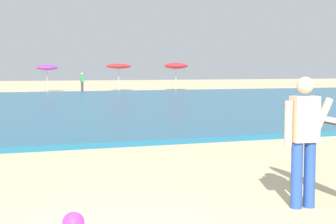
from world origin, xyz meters
name	(u,v)px	position (x,y,z in m)	size (l,w,h in m)	color
sea	(16,106)	(0.00, 20.29, 0.07)	(120.00, 28.00, 0.14)	#1E6084
surfer_with_board	(319,130)	(2.88, 0.45, 1.03)	(1.01, 2.67, 1.73)	#284CA3
beach_umbrella_3	(47,68)	(3.22, 36.57, 1.98)	(1.73, 1.74, 2.24)	beige
beach_umbrella_4	(119,66)	(9.09, 36.26, 2.11)	(2.11, 2.11, 2.34)	beige
beach_umbrella_5	(176,66)	(14.16, 36.00, 2.15)	(2.05, 2.06, 2.44)	beige
beachgoer_near_row_mid	(82,82)	(5.90, 35.67, 0.84)	(0.32, 0.20, 1.58)	#383842
beach_ball	(73,223)	(-0.38, 0.41, 0.12)	(0.25, 0.25, 0.25)	purple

